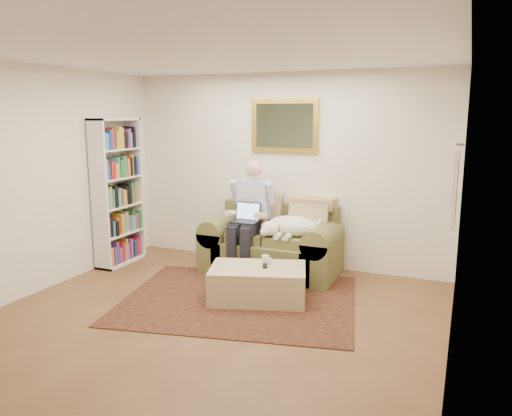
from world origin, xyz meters
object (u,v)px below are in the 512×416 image
Objects in this scene: ottoman at (258,284)px; coffee_mug at (265,260)px; sofa at (272,250)px; bookshelf at (118,192)px; laptop at (246,217)px; sleeping_dog at (292,226)px; seated_man at (248,218)px.

ottoman is 10.49× the size of coffee_mug.
coffee_mug is (0.03, 0.15, 0.24)m from ottoman.
sofa is 0.87× the size of bookshelf.
laptop is 1.87m from bookshelf.
laptop is 0.17× the size of bookshelf.
bookshelf is (-2.33, 0.57, 0.81)m from ottoman.
ottoman is 0.52× the size of bookshelf.
bookshelf reaches higher than laptop.
coffee_mug is at bearing -10.27° from bookshelf.
sleeping_dog is (0.57, 0.14, -0.10)m from laptop.
sofa is 0.58m from laptop.
sleeping_dog is (0.31, -0.09, 0.37)m from sofa.
bookshelf is at bearing -168.56° from sofa.
laptop is 3.38× the size of coffee_mug.
bookshelf reaches higher than ottoman.
coffee_mug is (0.52, -0.63, -0.34)m from laptop.
ottoman is at bearing -59.95° from seated_man.
laptop reaches higher than sofa.
sleeping_dog is (0.57, 0.07, -0.07)m from seated_man.
laptop is 1.08m from ottoman.
ottoman is (0.22, -1.00, -0.11)m from sofa.
ottoman is at bearing -95.48° from sleeping_dog.
bookshelf is (-1.84, -0.27, 0.27)m from seated_man.
bookshelf is (-2.10, -0.43, 0.70)m from sofa.
sofa is at bearing 164.26° from sleeping_dog.
seated_man is 1.11m from ottoman.
sofa reaches higher than sleeping_dog.
sofa is 0.49m from sleeping_dog.
seated_man is 0.58m from sleeping_dog.
bookshelf is at bearing -172.04° from sleeping_dog.
bookshelf reaches higher than coffee_mug.
seated_man is 0.73× the size of bookshelf.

